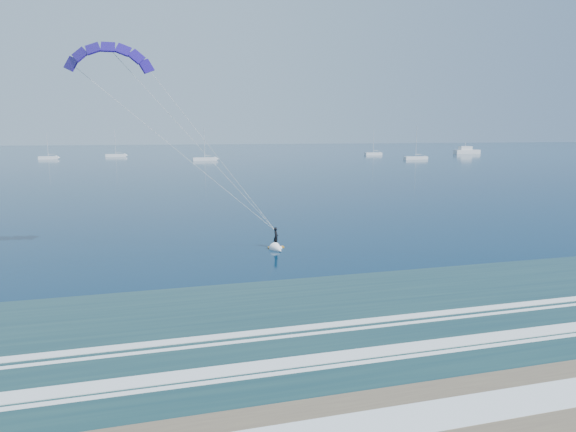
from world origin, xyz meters
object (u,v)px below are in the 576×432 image
(sailboat_4, at_px, (416,158))
(motor_yacht, at_px, (466,151))
(sailboat_0, at_px, (48,158))
(sailboat_1, at_px, (116,155))
(sailboat_3, at_px, (373,154))
(sailboat_2, at_px, (205,159))
(kitesurfer_rig, at_px, (197,145))

(sailboat_4, bearing_deg, motor_yacht, 38.75)
(sailboat_0, xyz_separation_m, sailboat_1, (25.24, 14.53, 0.01))
(sailboat_0, relative_size, sailboat_3, 0.89)
(sailboat_0, xyz_separation_m, sailboat_3, (143.01, 0.14, 0.01))
(motor_yacht, bearing_deg, sailboat_4, -141.25)
(motor_yacht, bearing_deg, sailboat_2, -168.35)
(kitesurfer_rig, distance_m, sailboat_4, 172.84)
(sailboat_4, bearing_deg, sailboat_1, 154.34)
(sailboat_1, relative_size, sailboat_4, 0.90)
(sailboat_0, distance_m, sailboat_4, 148.00)
(sailboat_2, xyz_separation_m, sailboat_3, (83.35, 27.34, -0.01))
(sailboat_1, xyz_separation_m, sailboat_4, (116.80, -56.10, 0.01))
(kitesurfer_rig, xyz_separation_m, sailboat_1, (-16.11, 196.30, -9.06))
(motor_yacht, bearing_deg, sailboat_3, -179.47)
(sailboat_4, bearing_deg, kitesurfer_rig, -125.69)
(sailboat_0, bearing_deg, sailboat_2, -24.51)
(motor_yacht, xyz_separation_m, sailboat_4, (-52.57, -42.19, -0.79))
(sailboat_3, bearing_deg, sailboat_1, 173.03)
(sailboat_1, bearing_deg, sailboat_0, -150.07)
(sailboat_1, height_order, sailboat_3, sailboat_1)
(sailboat_0, distance_m, sailboat_3, 143.01)
(sailboat_2, bearing_deg, sailboat_1, 129.52)
(sailboat_1, bearing_deg, sailboat_2, -50.48)
(motor_yacht, xyz_separation_m, sailboat_0, (-194.61, -0.61, -0.81))
(kitesurfer_rig, relative_size, sailboat_0, 1.90)
(sailboat_3, bearing_deg, sailboat_4, -91.32)
(motor_yacht, bearing_deg, kitesurfer_rig, -130.04)
(sailboat_1, bearing_deg, sailboat_4, -25.66)
(sailboat_2, distance_m, sailboat_4, 83.63)
(sailboat_3, bearing_deg, motor_yacht, 0.53)
(sailboat_1, distance_m, sailboat_2, 54.10)
(motor_yacht, xyz_separation_m, sailboat_3, (-51.61, -0.48, -0.80))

